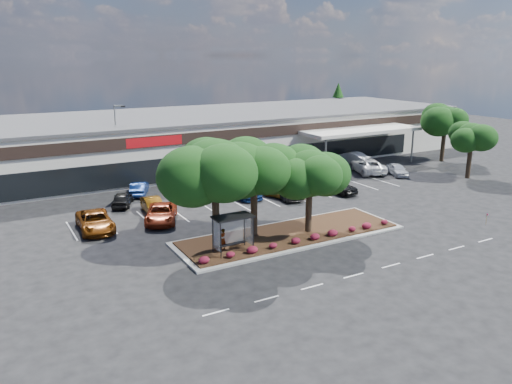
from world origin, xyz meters
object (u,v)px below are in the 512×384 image
light_pole (118,148)px  car_1 (161,213)px  car_0 (95,221)px  survey_stake (487,217)px

light_pole → car_1: (-0.68, -15.78, -2.95)m
light_pole → car_0: light_pole is taller
car_1 → car_0: bearing=-161.4°
survey_stake → light_pole: bearing=127.1°
light_pole → survey_stake: size_ratio=8.86×
car_0 → light_pole: bearing=71.4°
survey_stake → car_0: 31.82m
survey_stake → car_1: bearing=149.1°
survey_stake → car_0: bearing=153.2°
light_pole → car_0: 16.69m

